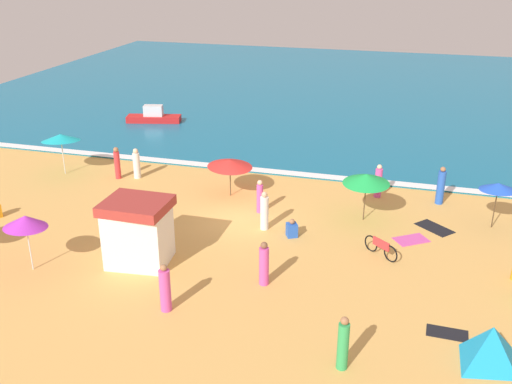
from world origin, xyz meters
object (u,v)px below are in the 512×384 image
(parked_bicycle, at_px, (381,247))
(beachgoer_1, at_px, (117,163))
(small_boat_0, at_px, (154,117))
(beachgoer_2, at_px, (378,182))
(beachgoer_12, at_px, (292,229))
(beachgoer_10, at_px, (137,164))
(lifeguard_cabana, at_px, (138,231))
(beach_tent, at_px, (491,345))
(beachgoer_7, at_px, (264,264))
(beachgoer_9, at_px, (264,212))
(beach_umbrella_3, at_px, (25,222))
(beach_umbrella_1, at_px, (230,163))
(beachgoer_6, at_px, (343,344))
(beach_umbrella_4, at_px, (366,179))
(beach_umbrella_5, at_px, (61,138))
(beach_umbrella_0, at_px, (498,187))
(beachgoer_5, at_px, (165,289))
(beachgoer_11, at_px, (260,197))
(beachgoer_8, at_px, (441,186))

(parked_bicycle, bearing_deg, beachgoer_1, 161.12)
(small_boat_0, bearing_deg, beachgoer_2, -29.25)
(beachgoer_12, bearing_deg, beachgoer_10, 154.60)
(lifeguard_cabana, xyz_separation_m, beach_tent, (13.08, -2.82, -0.72))
(beachgoer_7, height_order, beachgoer_12, beachgoer_7)
(small_boat_0, bearing_deg, beachgoer_9, -50.07)
(small_boat_0, bearing_deg, beach_umbrella_3, -78.22)
(beachgoer_7, distance_m, beachgoer_12, 4.19)
(beach_umbrella_1, relative_size, parked_bicycle, 1.87)
(beach_umbrella_1, xyz_separation_m, parked_bicycle, (7.94, -4.39, -1.38))
(lifeguard_cabana, xyz_separation_m, beachgoer_9, (4.07, 4.25, -0.52))
(beach_umbrella_3, relative_size, beachgoer_9, 1.33)
(parked_bicycle, relative_size, beachgoer_2, 0.83)
(beach_umbrella_3, distance_m, beachgoer_7, 9.31)
(beachgoer_6, relative_size, beachgoer_10, 1.07)
(beach_umbrella_1, distance_m, beachgoer_7, 8.77)
(beach_umbrella_4, distance_m, beachgoer_9, 4.92)
(beach_umbrella_5, height_order, beachgoer_6, beach_umbrella_5)
(beachgoer_6, distance_m, beachgoer_12, 8.83)
(lifeguard_cabana, relative_size, beach_umbrella_0, 1.21)
(beachgoer_5, bearing_deg, beachgoer_11, 83.60)
(parked_bicycle, relative_size, beachgoer_6, 0.79)
(beachgoer_10, distance_m, beachgoer_12, 10.83)
(lifeguard_cabana, distance_m, beachgoer_6, 9.78)
(beach_umbrella_3, bearing_deg, beachgoer_11, 46.67)
(beachgoer_9, bearing_deg, beach_umbrella_4, 27.68)
(parked_bicycle, bearing_deg, beach_umbrella_5, 164.82)
(beach_umbrella_5, bearing_deg, beach_umbrella_3, -64.03)
(beach_umbrella_3, bearing_deg, beachgoer_1, 98.56)
(lifeguard_cabana, xyz_separation_m, small_boat_0, (-8.12, 18.82, -0.89))
(beachgoer_1, distance_m, beachgoer_12, 11.59)
(beachgoer_11, xyz_separation_m, small_boat_0, (-11.52, 12.87, -0.31))
(lifeguard_cabana, height_order, beach_umbrella_3, lifeguard_cabana)
(beachgoer_9, bearing_deg, beachgoer_1, 157.44)
(beachgoer_12, bearing_deg, beachgoer_11, 134.28)
(beachgoer_7, distance_m, beachgoer_8, 11.63)
(beach_umbrella_0, distance_m, beachgoer_9, 10.45)
(beach_tent, relative_size, beachgoer_11, 1.41)
(beach_umbrella_4, xyz_separation_m, beachgoer_7, (-3.03, -6.75, -1.22))
(beach_umbrella_5, distance_m, beachgoer_11, 12.22)
(beach_umbrella_3, bearing_deg, beachgoer_6, -11.49)
(beachgoer_10, bearing_deg, beachgoer_8, 3.10)
(beachgoer_6, bearing_deg, beachgoer_12, 112.35)
(beach_umbrella_4, xyz_separation_m, beachgoer_11, (-4.90, -0.51, -1.27))
(beach_umbrella_4, height_order, small_boat_0, beach_umbrella_4)
(beachgoer_8, bearing_deg, beachgoer_11, -157.66)
(beachgoer_11, bearing_deg, beach_umbrella_0, 6.73)
(lifeguard_cabana, bearing_deg, beach_umbrella_4, 37.92)
(beachgoer_12, bearing_deg, lifeguard_cabana, -144.54)
(beachgoer_2, relative_size, beachgoer_7, 0.98)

